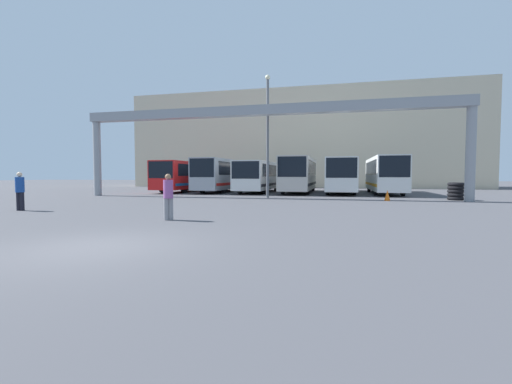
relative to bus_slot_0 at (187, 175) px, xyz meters
name	(u,v)px	position (x,y,z in m)	size (l,w,h in m)	color
ground_plane	(95,247)	(9.72, -25.99, -1.75)	(200.00, 200.00, 0.00)	#47474C
building_backdrop	(300,142)	(9.72, 18.72, 4.95)	(47.89, 12.00, 13.40)	beige
overhead_gantry	(260,121)	(9.72, -8.38, 3.92)	(28.18, 0.80, 6.74)	gray
bus_slot_0	(187,175)	(0.00, 0.00, 0.00)	(2.61, 10.75, 3.03)	red
bus_slot_1	(225,174)	(3.89, 0.86, 0.12)	(2.47, 12.47, 3.24)	#999EA5
bus_slot_2	(259,175)	(7.77, -0.05, -0.04)	(2.62, 10.65, 2.96)	silver
bus_slot_3	(299,173)	(11.66, 0.22, 0.15)	(2.56, 11.19, 3.31)	beige
bus_slot_4	(341,174)	(15.55, 0.83, 0.08)	(2.61, 12.40, 3.16)	silver
bus_slot_5	(384,173)	(19.43, 0.37, 0.14)	(2.45, 11.49, 3.28)	silver
pedestrian_near_left	(168,196)	(9.05, -21.12, -0.82)	(0.36, 0.36, 1.75)	gray
pedestrian_mid_right	(20,190)	(0.48, -19.61, -0.77)	(0.38, 0.38, 1.85)	black
traffic_cone	(387,195)	(18.49, -8.83, -1.39)	(0.38, 0.38, 0.71)	orange
tire_stack	(456,191)	(23.10, -7.09, -1.15)	(1.04, 1.04, 1.20)	black
lamp_post	(268,132)	(10.17, -7.85, 3.15)	(0.36, 0.36, 9.07)	#595B60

